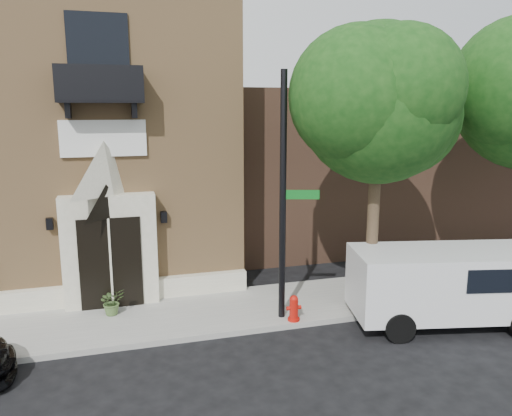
{
  "coord_description": "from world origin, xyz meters",
  "views": [
    {
      "loc": [
        -0.79,
        -11.5,
        5.73
      ],
      "look_at": [
        3.1,
        2.0,
        2.9
      ],
      "focal_mm": 35.0,
      "sensor_mm": 36.0,
      "label": 1
    }
  ],
  "objects": [
    {
      "name": "fire_hydrant",
      "position": [
        3.63,
        0.2,
        0.5
      ],
      "size": [
        0.4,
        0.32,
        0.7
      ],
      "color": "#B2120A",
      "rests_on": "sidewalk"
    },
    {
      "name": "street_sign",
      "position": [
        3.43,
        0.56,
        3.43
      ],
      "size": [
        1.0,
        1.2,
        6.52
      ],
      "rotation": [
        0.0,
        0.0,
        -0.29
      ],
      "color": "black",
      "rests_on": "sidewalk"
    },
    {
      "name": "dumpster",
      "position": [
        7.33,
        0.6,
        0.82
      ],
      "size": [
        2.28,
        1.69,
        1.33
      ],
      "rotation": [
        0.0,
        0.0,
        0.29
      ],
      "color": "#0E3615",
      "rests_on": "sidewalk"
    },
    {
      "name": "ground",
      "position": [
        0.0,
        0.0,
        0.0
      ],
      "size": [
        120.0,
        120.0,
        0.0
      ],
      "primitive_type": "plane",
      "color": "black",
      "rests_on": "ground"
    },
    {
      "name": "neighbour_building",
      "position": [
        12.0,
        9.0,
        3.2
      ],
      "size": [
        18.0,
        8.0,
        6.4
      ],
      "primitive_type": "cube",
      "color": "brown",
      "rests_on": "ground"
    },
    {
      "name": "pedestrian_near",
      "position": [
        6.12,
        0.77,
        0.93
      ],
      "size": [
        0.68,
        0.62,
        1.56
      ],
      "primitive_type": "imported",
      "rotation": [
        0.0,
        0.0,
        3.71
      ],
      "color": "black",
      "rests_on": "sidewalk"
    },
    {
      "name": "cargo_van",
      "position": [
        7.77,
        -0.86,
        1.15
      ],
      "size": [
        5.33,
        2.99,
        2.05
      ],
      "rotation": [
        0.0,
        0.0,
        -0.21
      ],
      "color": "silver",
      "rests_on": "ground"
    },
    {
      "name": "street_tree_left",
      "position": [
        6.03,
        0.35,
        5.87
      ],
      "size": [
        4.97,
        4.38,
        7.77
      ],
      "color": "#38281C",
      "rests_on": "sidewalk"
    },
    {
      "name": "sidewalk",
      "position": [
        1.0,
        1.5,
        0.07
      ],
      "size": [
        42.0,
        3.0,
        0.15
      ],
      "primitive_type": "cube",
      "color": "gray",
      "rests_on": "ground"
    },
    {
      "name": "church",
      "position": [
        -2.99,
        7.95,
        4.63
      ],
      "size": [
        12.2,
        11.01,
        9.3
      ],
      "color": "tan",
      "rests_on": "ground"
    },
    {
      "name": "planter",
      "position": [
        -1.02,
        1.96,
        0.52
      ],
      "size": [
        0.81,
        0.76,
        0.74
      ],
      "primitive_type": "imported",
      "rotation": [
        0.0,
        0.0,
        0.34
      ],
      "color": "#4C6935",
      "rests_on": "sidewalk"
    }
  ]
}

